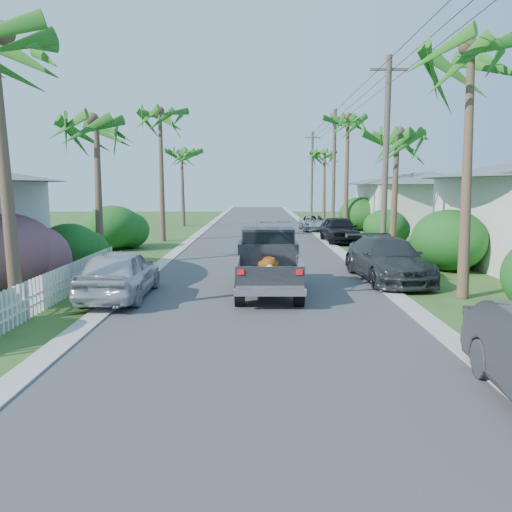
{
  "coord_description": "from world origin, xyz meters",
  "views": [
    {
      "loc": [
        -0.05,
        -9.29,
        3.41
      ],
      "look_at": [
        -0.09,
        5.17,
        1.4
      ],
      "focal_mm": 35.0,
      "sensor_mm": 36.0,
      "label": 1
    }
  ],
  "objects_px": {
    "parked_car_rm": "(387,260)",
    "house_right_far": "(424,203)",
    "palm_r_b": "(397,133)",
    "utility_pole_b": "(386,159)",
    "utility_pole_c": "(334,170)",
    "palm_r_d": "(325,152)",
    "palm_l_c": "(160,112)",
    "palm_l_d": "(182,151)",
    "pickup_truck": "(268,260)",
    "palm_r_a": "(474,48)",
    "utility_pole_d": "(312,175)",
    "parked_car_rf": "(339,230)",
    "palm_r_c": "(348,118)",
    "palm_l_b": "(95,120)",
    "parked_car_ln": "(120,274)",
    "parked_car_rd": "(314,223)"
  },
  "relations": [
    {
      "from": "pickup_truck",
      "to": "palm_r_b",
      "type": "height_order",
      "value": "palm_r_b"
    },
    {
      "from": "palm_r_c",
      "to": "house_right_far",
      "type": "distance_m",
      "value": 9.9
    },
    {
      "from": "parked_car_rd",
      "to": "palm_l_b",
      "type": "relative_size",
      "value": 0.6
    },
    {
      "from": "parked_car_rd",
      "to": "palm_r_c",
      "type": "relative_size",
      "value": 0.47
    },
    {
      "from": "parked_car_rf",
      "to": "palm_r_c",
      "type": "xyz_separation_m",
      "value": [
        1.2,
        4.73,
        7.31
      ]
    },
    {
      "from": "parked_car_rf",
      "to": "utility_pole_b",
      "type": "xyz_separation_m",
      "value": [
        0.6,
        -8.27,
        3.8
      ]
    },
    {
      "from": "pickup_truck",
      "to": "parked_car_rm",
      "type": "xyz_separation_m",
      "value": [
        4.4,
        1.79,
        -0.24
      ]
    },
    {
      "from": "palm_r_d",
      "to": "utility_pole_c",
      "type": "relative_size",
      "value": 0.89
    },
    {
      "from": "pickup_truck",
      "to": "parked_car_ln",
      "type": "distance_m",
      "value": 4.72
    },
    {
      "from": "parked_car_rm",
      "to": "palm_r_c",
      "type": "relative_size",
      "value": 0.57
    },
    {
      "from": "palm_l_d",
      "to": "utility_pole_b",
      "type": "height_order",
      "value": "utility_pole_b"
    },
    {
      "from": "palm_l_d",
      "to": "palm_r_a",
      "type": "distance_m",
      "value": 30.8
    },
    {
      "from": "parked_car_rm",
      "to": "house_right_far",
      "type": "bearing_deg",
      "value": 64.46
    },
    {
      "from": "pickup_truck",
      "to": "utility_pole_d",
      "type": "xyz_separation_m",
      "value": [
        5.3,
        36.08,
        3.59
      ]
    },
    {
      "from": "palm_l_c",
      "to": "palm_r_d",
      "type": "bearing_deg",
      "value": 55.22
    },
    {
      "from": "parked_car_rm",
      "to": "house_right_far",
      "type": "distance_m",
      "value": 22.89
    },
    {
      "from": "palm_r_b",
      "to": "utility_pole_c",
      "type": "relative_size",
      "value": 0.8
    },
    {
      "from": "house_right_far",
      "to": "utility_pole_c",
      "type": "height_order",
      "value": "utility_pole_c"
    },
    {
      "from": "palm_l_c",
      "to": "house_right_far",
      "type": "xyz_separation_m",
      "value": [
        19.0,
        8.0,
        -5.79
      ]
    },
    {
      "from": "palm_r_b",
      "to": "parked_car_rf",
      "type": "bearing_deg",
      "value": 104.32
    },
    {
      "from": "palm_l_c",
      "to": "utility_pole_d",
      "type": "bearing_deg",
      "value": 61.08
    },
    {
      "from": "pickup_truck",
      "to": "utility_pole_d",
      "type": "distance_m",
      "value": 36.64
    },
    {
      "from": "palm_l_c",
      "to": "parked_car_rm",
      "type": "bearing_deg",
      "value": -51.15
    },
    {
      "from": "house_right_far",
      "to": "utility_pole_b",
      "type": "distance_m",
      "value": 18.71
    },
    {
      "from": "pickup_truck",
      "to": "palm_r_a",
      "type": "relative_size",
      "value": 0.59
    },
    {
      "from": "palm_r_d",
      "to": "palm_r_c",
      "type": "bearing_deg",
      "value": -91.23
    },
    {
      "from": "parked_car_rd",
      "to": "palm_r_d",
      "type": "bearing_deg",
      "value": 78.2
    },
    {
      "from": "utility_pole_d",
      "to": "house_right_far",
      "type": "bearing_deg",
      "value": -60.35
    },
    {
      "from": "palm_l_d",
      "to": "palm_r_b",
      "type": "bearing_deg",
      "value": -55.41
    },
    {
      "from": "pickup_truck",
      "to": "palm_r_a",
      "type": "bearing_deg",
      "value": -8.75
    },
    {
      "from": "parked_car_ln",
      "to": "utility_pole_d",
      "type": "distance_m",
      "value": 38.74
    },
    {
      "from": "palm_l_b",
      "to": "palm_r_b",
      "type": "relative_size",
      "value": 1.03
    },
    {
      "from": "palm_r_b",
      "to": "utility_pole_b",
      "type": "bearing_deg",
      "value": -116.57
    },
    {
      "from": "parked_car_rf",
      "to": "palm_r_c",
      "type": "height_order",
      "value": "palm_r_c"
    },
    {
      "from": "parked_car_rd",
      "to": "palm_l_c",
      "type": "height_order",
      "value": "palm_l_c"
    },
    {
      "from": "parked_car_rd",
      "to": "palm_l_b",
      "type": "height_order",
      "value": "palm_l_b"
    },
    {
      "from": "parked_car_rf",
      "to": "parked_car_ln",
      "type": "distance_m",
      "value": 18.08
    },
    {
      "from": "palm_l_d",
      "to": "utility_pole_d",
      "type": "height_order",
      "value": "utility_pole_d"
    },
    {
      "from": "parked_car_rf",
      "to": "palm_r_a",
      "type": "height_order",
      "value": "palm_r_a"
    },
    {
      "from": "palm_l_c",
      "to": "palm_l_d",
      "type": "xyz_separation_m",
      "value": [
        -0.5,
        12.0,
        -1.47
      ]
    },
    {
      "from": "pickup_truck",
      "to": "palm_r_c",
      "type": "bearing_deg",
      "value": 72.82
    },
    {
      "from": "palm_r_d",
      "to": "utility_pole_c",
      "type": "xyz_separation_m",
      "value": [
        -0.9,
        -12.0,
        -2.14
      ]
    },
    {
      "from": "palm_l_b",
      "to": "utility_pole_d",
      "type": "relative_size",
      "value": 0.82
    },
    {
      "from": "house_right_far",
      "to": "utility_pole_d",
      "type": "height_order",
      "value": "utility_pole_d"
    },
    {
      "from": "palm_r_b",
      "to": "utility_pole_d",
      "type": "relative_size",
      "value": 0.8
    },
    {
      "from": "parked_car_rm",
      "to": "parked_car_ln",
      "type": "relative_size",
      "value": 1.18
    },
    {
      "from": "parked_car_rf",
      "to": "parked_car_rd",
      "type": "relative_size",
      "value": 1.06
    },
    {
      "from": "parked_car_rm",
      "to": "palm_l_b",
      "type": "relative_size",
      "value": 0.72
    },
    {
      "from": "palm_r_b",
      "to": "utility_pole_b",
      "type": "height_order",
      "value": "utility_pole_b"
    },
    {
      "from": "palm_l_d",
      "to": "parked_car_rm",
      "type": "bearing_deg",
      "value": -66.11
    }
  ]
}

